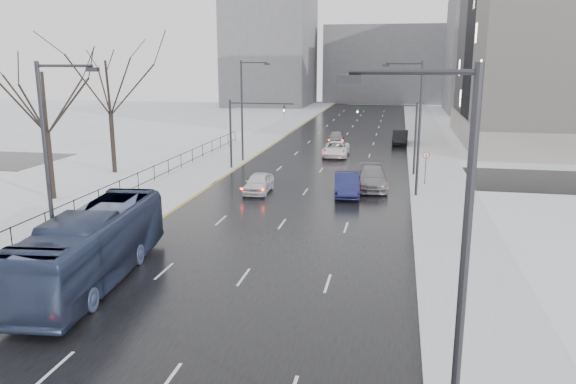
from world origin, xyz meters
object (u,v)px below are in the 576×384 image
Objects in this scene: sedan_right_far at (372,178)px; sedan_right_distant at (400,138)px; streetlight_r_mid at (416,122)px; sedan_center_near at (259,183)px; tree_park_e at (115,173)px; sedan_right_cross at (336,149)px; lamppost_r_mid at (470,190)px; tree_park_d at (54,200)px; streetlight_l_near at (51,162)px; streetlight_l_far at (244,106)px; mast_signal_right at (403,130)px; mast_signal_left at (242,126)px; sedan_center_far at (336,137)px; streetlight_r_near at (453,268)px; bus at (93,247)px; sedan_right_near at (347,184)px; no_uturn_sign at (426,158)px.

sedan_right_distant is (2.18, 24.74, -0.00)m from sedan_right_far.
streetlight_r_mid is 2.23× the size of sedan_center_near.
tree_park_e reaches higher than sedan_right_cross.
streetlight_r_mid is 10.73m from lamppost_r_mid.
streetlight_l_near is (9.63, -14.00, 5.62)m from tree_park_d.
sedan_right_cross is (-7.67, 16.88, -4.80)m from streetlight_r_mid.
mast_signal_right is (15.49, -4.00, -1.51)m from streetlight_l_far.
mast_signal_left is (-18.33, 18.00, 1.16)m from lamppost_r_mid.
sedan_center_near is at bearing -70.23° from streetlight_l_far.
lamppost_r_mid is at bearing -77.44° from sedan_center_far.
mast_signal_left is (-15.49, 8.00, -1.51)m from streetlight_r_mid.
sedan_center_far is at bearing 98.80° from streetlight_r_near.
sedan_right_far is 1.14× the size of sedan_right_distant.
mast_signal_right is (15.49, 28.00, -1.51)m from streetlight_l_near.
streetlight_l_far is 0.83× the size of bus.
sedan_center_near is at bearing -140.31° from mast_signal_right.
sedan_right_near is (6.74, 0.38, 0.09)m from sedan_center_near.
streetlight_l_near is 22.99m from sedan_right_near.
sedan_right_cross is at bearing 92.20° from sedan_right_near.
streetlight_l_far reaches higher than bus.
tree_park_e is 32.52m from lamppost_r_mid.
sedan_center_far is (17.70, 21.98, 0.84)m from tree_park_e.
streetlight_r_mid is at bearing -36.30° from streetlight_l_far.
lamppost_r_mid is 0.91× the size of sedan_center_far.
sedan_right_near is (11.41, 19.39, -4.73)m from streetlight_l_near.
sedan_right_far is (13.19, 22.16, -4.72)m from streetlight_l_near.
streetlight_l_near is 3.70× the size of no_uturn_sign.
streetlight_r_mid is 25.01m from bus.
streetlight_l_near is at bearing -104.79° from sedan_center_near.
streetlight_l_far is 1.78× the size of sedan_right_cross.
no_uturn_sign is (1.03, 4.00, -3.32)m from streetlight_r_mid.
streetlight_r_mid and streetlight_l_far have the same top height.
sedan_center_far is (-9.70, 21.98, -1.46)m from no_uturn_sign.
no_uturn_sign is at bearing 50.52° from bus.
sedan_right_distant reaches higher than sedan_right_cross.
tree_park_e reaches higher than sedan_right_near.
tree_park_d is 2.67× the size of sedan_center_far.
lamppost_r_mid is 0.76× the size of sedan_right_cross.
sedan_center_far is 0.91× the size of sedan_right_distant.
sedan_center_near is at bearing 176.52° from sedan_right_near.
mast_signal_right is 11.67m from sedan_right_cross.
no_uturn_sign is (17.37, -8.00, -3.32)m from streetlight_l_far.
mast_signal_right and mast_signal_left have the same top height.
sedan_center_near is 0.80× the size of sedan_right_cross.
sedan_center_far is at bearing 51.15° from tree_park_e.
sedan_right_near is (11.41, -12.61, -4.73)m from streetlight_l_far.
streetlight_l_near reaches higher than lamppost_r_mid.
lamppost_r_mid is 0.36× the size of bus.
streetlight_l_near is 21.78m from lamppost_r_mid.
tree_park_e is 2.40× the size of sedan_right_cross.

